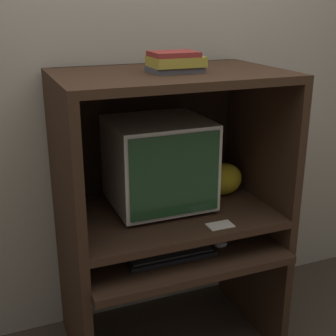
{
  "coord_description": "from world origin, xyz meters",
  "views": [
    {
      "loc": [
        -0.77,
        -1.57,
        1.68
      ],
      "look_at": [
        -0.01,
        0.33,
        0.97
      ],
      "focal_mm": 50.0,
      "sensor_mm": 36.0,
      "label": 1
    }
  ],
  "objects_px": {
    "mouse": "(221,244)",
    "snack_bag": "(223,179)",
    "keyboard": "(169,253)",
    "crt_monitor": "(159,163)",
    "book_stack": "(175,62)"
  },
  "relations": [
    {
      "from": "crt_monitor",
      "to": "snack_bag",
      "type": "height_order",
      "value": "crt_monitor"
    },
    {
      "from": "mouse",
      "to": "snack_bag",
      "type": "relative_size",
      "value": 0.32
    },
    {
      "from": "mouse",
      "to": "snack_bag",
      "type": "bearing_deg",
      "value": 61.5
    },
    {
      "from": "keyboard",
      "to": "snack_bag",
      "type": "bearing_deg",
      "value": 31.33
    },
    {
      "from": "mouse",
      "to": "book_stack",
      "type": "bearing_deg",
      "value": 141.25
    },
    {
      "from": "mouse",
      "to": "snack_bag",
      "type": "distance_m",
      "value": 0.36
    },
    {
      "from": "snack_bag",
      "to": "book_stack",
      "type": "bearing_deg",
      "value": -160.37
    },
    {
      "from": "keyboard",
      "to": "book_stack",
      "type": "bearing_deg",
      "value": 58.42
    },
    {
      "from": "keyboard",
      "to": "mouse",
      "type": "height_order",
      "value": "mouse"
    },
    {
      "from": "snack_bag",
      "to": "crt_monitor",
      "type": "bearing_deg",
      "value": -177.8
    },
    {
      "from": "keyboard",
      "to": "snack_bag",
      "type": "distance_m",
      "value": 0.51
    },
    {
      "from": "crt_monitor",
      "to": "mouse",
      "type": "relative_size",
      "value": 7.07
    },
    {
      "from": "keyboard",
      "to": "crt_monitor",
      "type": "bearing_deg",
      "value": 80.71
    },
    {
      "from": "crt_monitor",
      "to": "keyboard",
      "type": "distance_m",
      "value": 0.43
    },
    {
      "from": "mouse",
      "to": "snack_bag",
      "type": "xyz_separation_m",
      "value": [
        0.14,
        0.26,
        0.22
      ]
    }
  ]
}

